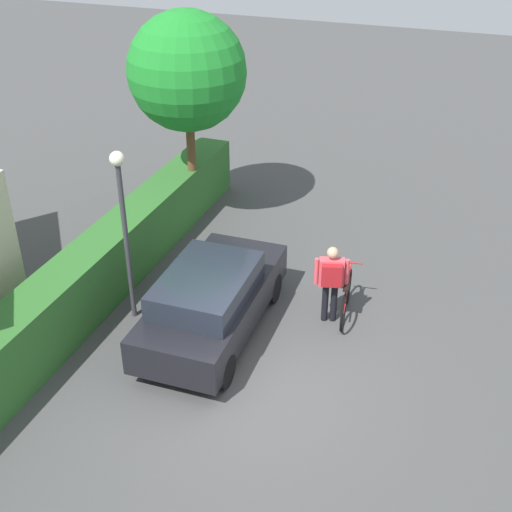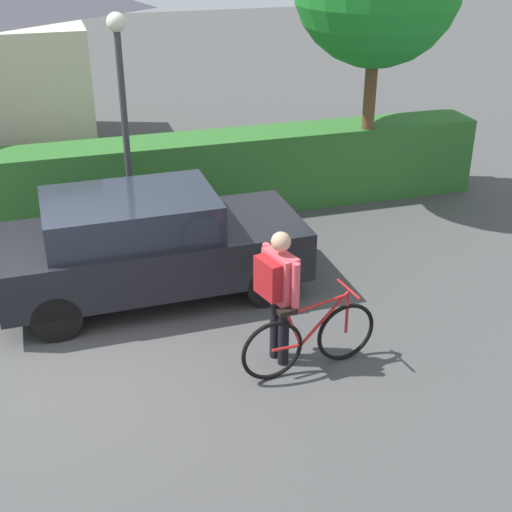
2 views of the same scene
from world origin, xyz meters
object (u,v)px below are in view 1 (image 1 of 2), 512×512
object	(u,v)px
person_rider	(331,278)
tree_kerbside	(187,72)
bicycle	(346,298)
parked_car_near	(212,300)
street_lamp	(123,212)

from	to	relation	value
person_rider	tree_kerbside	xyz separation A→B (m)	(3.10, 4.39, 2.79)
bicycle	tree_kerbside	size ratio (longest dim) A/B	0.33
parked_car_near	person_rider	distance (m)	2.36
parked_car_near	bicycle	size ratio (longest dim) A/B	2.41
parked_car_near	street_lamp	world-z (taller)	street_lamp
person_rider	street_lamp	distance (m)	4.18
bicycle	street_lamp	xyz separation A→B (m)	(-1.50, 4.04, 1.96)
parked_car_near	tree_kerbside	bearing A→B (deg)	28.83
parked_car_near	street_lamp	distance (m)	2.35
street_lamp	tree_kerbside	bearing A→B (deg)	8.15
bicycle	person_rider	world-z (taller)	person_rider
person_rider	tree_kerbside	world-z (taller)	tree_kerbside
bicycle	street_lamp	world-z (taller)	street_lamp
parked_car_near	bicycle	world-z (taller)	parked_car_near
person_rider	street_lamp	world-z (taller)	street_lamp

